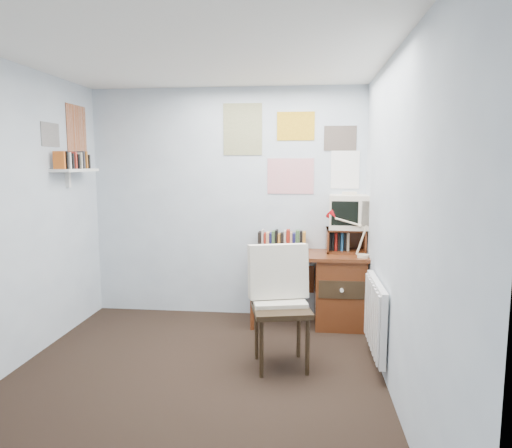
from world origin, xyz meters
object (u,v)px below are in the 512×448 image
(desk_lamp, at_px, (364,237))
(tv_riser, at_px, (346,240))
(desk, at_px, (334,287))
(crt_tv, at_px, (349,210))
(wall_shelf, at_px, (75,170))
(desk_chair, at_px, (281,310))
(radiator, at_px, (376,316))

(desk_lamp, distance_m, tv_riser, 0.32)
(desk, relative_size, desk_lamp, 2.89)
(desk_lamp, relative_size, crt_tv, 1.02)
(wall_shelf, bearing_deg, crt_tv, 10.63)
(crt_tv, xyz_separation_m, wall_shelf, (-2.72, -0.51, 0.42))
(desk_chair, relative_size, desk_lamp, 2.36)
(radiator, bearing_deg, desk_chair, -170.45)
(desk_lamp, xyz_separation_m, tv_riser, (-0.15, 0.27, -0.08))
(desk, distance_m, desk_chair, 1.17)
(desk_chair, height_order, desk_lamp, desk_lamp)
(tv_riser, bearing_deg, desk_lamp, -60.89)
(desk_chair, distance_m, tv_riser, 1.38)
(tv_riser, distance_m, radiator, 1.15)
(desk, distance_m, tv_riser, 0.51)
(crt_tv, bearing_deg, tv_riser, -140.91)
(desk_chair, distance_m, radiator, 0.80)
(crt_tv, relative_size, radiator, 0.51)
(tv_riser, distance_m, crt_tv, 0.32)
(desk_chair, height_order, crt_tv, crt_tv)
(desk, xyz_separation_m, desk_chair, (-0.50, -1.06, 0.08))
(wall_shelf, bearing_deg, tv_riser, 10.32)
(tv_riser, distance_m, wall_shelf, 2.83)
(desk_chair, relative_size, crt_tv, 2.41)
(radiator, height_order, wall_shelf, wall_shelf)
(desk_lamp, relative_size, radiator, 0.52)
(desk_lamp, xyz_separation_m, wall_shelf, (-2.84, -0.22, 0.65))
(tv_riser, relative_size, wall_shelf, 0.65)
(desk_chair, relative_size, radiator, 1.23)
(desk, xyz_separation_m, wall_shelf, (-2.57, -0.38, 1.21))
(desk, bearing_deg, wall_shelf, -171.60)
(desk_chair, distance_m, crt_tv, 1.53)
(radiator, bearing_deg, desk, 107.24)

